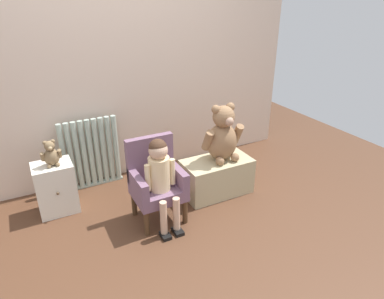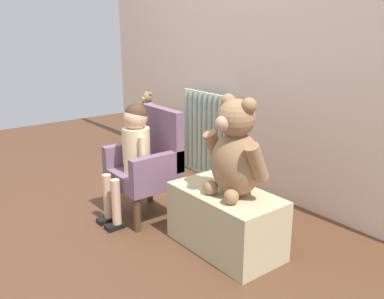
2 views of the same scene
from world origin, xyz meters
name	(u,v)px [view 1 (image 1 of 2)]	position (x,y,z in m)	size (l,w,h in m)	color
ground_plane	(178,243)	(0.00, 0.00, 0.00)	(6.00, 6.00, 0.00)	#533321
back_wall	(116,58)	(0.00, 1.30, 1.20)	(3.80, 0.05, 2.40)	beige
radiator	(91,154)	(-0.36, 1.17, 0.34)	(0.56, 0.05, 0.69)	#A3B7A8
small_dresser	(56,188)	(-0.75, 0.88, 0.23)	(0.32, 0.28, 0.45)	silver
child_armchair	(156,180)	(-0.01, 0.40, 0.35)	(0.40, 0.37, 0.70)	slate
child_figure	(160,171)	(-0.01, 0.29, 0.49)	(0.25, 0.35, 0.75)	beige
low_bench	(216,176)	(0.64, 0.49, 0.17)	(0.64, 0.35, 0.34)	#BDB086
large_teddy_bear	(223,136)	(0.69, 0.50, 0.58)	(0.39, 0.27, 0.53)	#956E4B
small_teddy_bear	(51,154)	(-0.73, 0.86, 0.55)	(0.16, 0.12, 0.23)	olive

